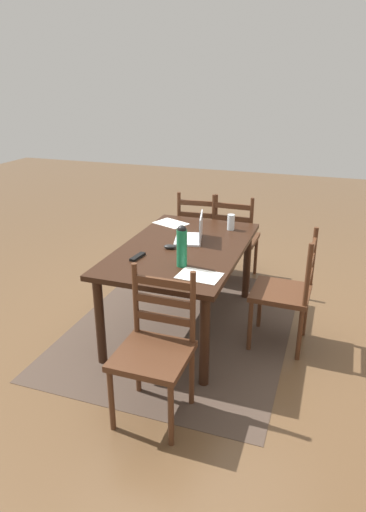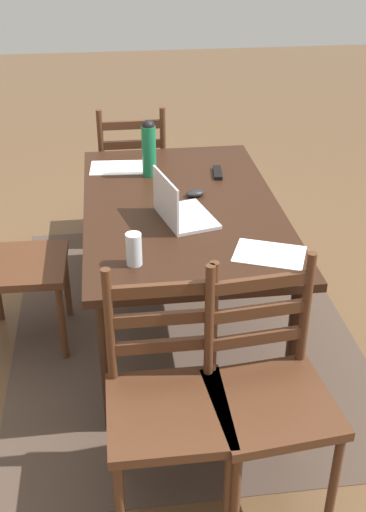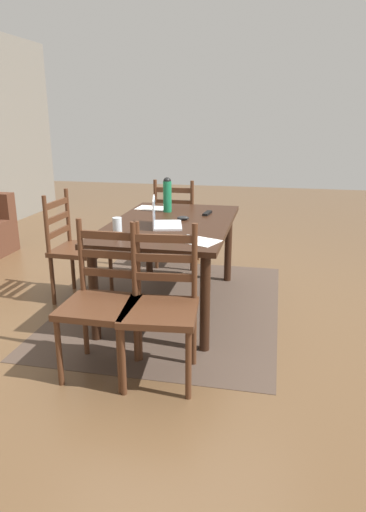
{
  "view_description": "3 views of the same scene",
  "coord_description": "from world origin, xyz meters",
  "views": [
    {
      "loc": [
        3.19,
        1.11,
        2.0
      ],
      "look_at": [
        0.04,
        0.01,
        0.67
      ],
      "focal_mm": 31.07,
      "sensor_mm": 36.0,
      "label": 1
    },
    {
      "loc": [
        -2.78,
        0.35,
        2.07
      ],
      "look_at": [
        -0.12,
        0.01,
        0.52
      ],
      "focal_mm": 43.99,
      "sensor_mm": 36.0,
      "label": 2
    },
    {
      "loc": [
        -3.51,
        -0.83,
        1.57
      ],
      "look_at": [
        -0.11,
        -0.12,
        0.49
      ],
      "focal_mm": 31.7,
      "sensor_mm": 36.0,
      "label": 3
    }
  ],
  "objects": [
    {
      "name": "paper_stack_left",
      "position": [
        -0.54,
        -0.31,
        0.74
      ],
      "size": [
        0.31,
        0.35,
        0.0
      ],
      "primitive_type": "cube",
      "rotation": [
        0.0,
        0.0,
        -0.39
      ],
      "color": "white",
      "rests_on": "dining_table"
    },
    {
      "name": "chair_right_far",
      "position": [
        1.08,
        0.19,
        0.46
      ],
      "size": [
        0.44,
        0.44,
        0.95
      ],
      "color": "#4C2B19",
      "rests_on": "ground"
    },
    {
      "name": "water_bottle",
      "position": [
        0.39,
        0.13,
        0.9
      ],
      "size": [
        0.08,
        0.08,
        0.31
      ],
      "color": "#197247",
      "rests_on": "dining_table"
    },
    {
      "name": "tv_remote",
      "position": [
        0.36,
        -0.24,
        0.75
      ],
      "size": [
        0.17,
        0.06,
        0.02
      ],
      "primitive_type": "cube",
      "rotation": [
        0.0,
        0.0,
        1.46
      ],
      "color": "black",
      "rests_on": "dining_table"
    },
    {
      "name": "drinking_glass",
      "position": [
        -0.54,
        0.27,
        0.81
      ],
      "size": [
        0.07,
        0.07,
        0.14
      ],
      "primitive_type": "cylinder",
      "color": "silver",
      "rests_on": "dining_table"
    },
    {
      "name": "chair_far_head",
      "position": [
        0.0,
        0.85,
        0.46
      ],
      "size": [
        0.45,
        0.45,
        0.95
      ],
      "color": "#4C2B19",
      "rests_on": "ground"
    },
    {
      "name": "paper_stack_right",
      "position": [
        0.52,
        0.3,
        0.74
      ],
      "size": [
        0.23,
        0.31,
        0.0
      ],
      "primitive_type": "cube",
      "rotation": [
        0.0,
        0.0,
        -0.07
      ],
      "color": "white",
      "rests_on": "dining_table"
    },
    {
      "name": "ground_plane",
      "position": [
        0.0,
        0.0,
        0.0
      ],
      "size": [
        14.0,
        14.0,
        0.0
      ],
      "primitive_type": "plane",
      "color": "brown"
    },
    {
      "name": "computer_mouse",
      "position": [
        0.09,
        -0.08,
        0.75
      ],
      "size": [
        0.08,
        0.11,
        0.03
      ],
      "primitive_type": "ellipsoid",
      "rotation": [
        0.0,
        0.0,
        0.23
      ],
      "color": "black",
      "rests_on": "dining_table"
    },
    {
      "name": "area_rug",
      "position": [
        0.0,
        0.0,
        0.0
      ],
      "size": [
        2.32,
        1.8,
        0.01
      ],
      "primitive_type": "cube",
      "color": "#47382D",
      "rests_on": "ground"
    },
    {
      "name": "dining_table",
      "position": [
        0.0,
        0.0,
        0.65
      ],
      "size": [
        1.59,
        0.96,
        0.74
      ],
      "color": "black",
      "rests_on": "ground"
    },
    {
      "name": "laptop",
      "position": [
        -0.16,
        0.04,
        0.8
      ],
      "size": [
        0.36,
        0.29,
        0.23
      ],
      "color": "silver",
      "rests_on": "dining_table"
    },
    {
      "name": "chair_left_far",
      "position": [
        -1.08,
        0.19,
        0.46
      ],
      "size": [
        0.44,
        0.44,
        0.95
      ],
      "color": "#4C2B19",
      "rests_on": "ground"
    },
    {
      "name": "chair_left_near",
      "position": [
        -1.08,
        -0.19,
        0.46
      ],
      "size": [
        0.48,
        0.48,
        0.95
      ],
      "color": "#4C2B19",
      "rests_on": "ground"
    }
  ]
}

